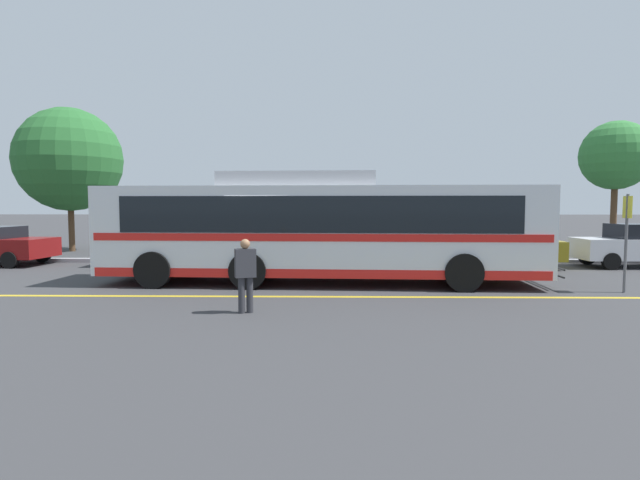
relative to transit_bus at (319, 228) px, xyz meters
name	(u,v)px	position (x,y,z in m)	size (l,w,h in m)	color
ground_plane	(277,283)	(-1.23, -0.01, -1.59)	(220.00, 220.00, 0.00)	#38383A
lane_strip_0	(318,297)	(0.02, -2.20, -1.59)	(0.20, 32.28, 0.01)	gold
curb_strip	(323,261)	(0.02, 5.09, -1.51)	(40.28, 0.36, 0.15)	#99999E
transit_bus	(319,228)	(0.00, 0.00, 0.00)	(12.69, 3.22, 3.15)	silver
parked_car_1	(168,247)	(-5.74, 4.20, -0.89)	(4.76, 1.99, 1.35)	navy
parked_car_2	(353,248)	(1.13, 3.66, -0.88)	(4.58, 2.03, 1.36)	silver
parked_car_3	(499,247)	(6.41, 3.73, -0.84)	(4.17, 2.09, 1.50)	olive
parked_car_4	(634,246)	(11.31, 3.91, -0.81)	(3.99, 1.82, 1.57)	silver
pedestrian_0	(245,272)	(-1.44, -4.05, -0.72)	(0.47, 0.35, 1.54)	#2D2D33
bus_stop_sign	(626,231)	(7.86, -1.44, 0.00)	(0.07, 0.40, 2.52)	#59595E
tree_0	(616,156)	(13.39, 9.01, 2.91)	(3.13, 3.13, 6.09)	#513823
tree_1	(69,160)	(-12.29, 9.74, 2.84)	(4.95, 4.95, 6.91)	#513823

